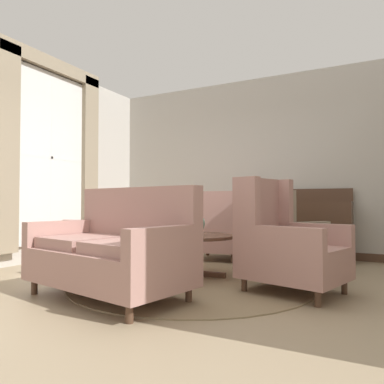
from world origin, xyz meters
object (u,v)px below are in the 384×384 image
porcelain_vase (197,223)px  settee (113,251)px  armchair_near_sideboard (218,231)px  coffee_table (196,242)px  armchair_near_window (279,236)px  sideboard (315,227)px  armchair_beside_settee (285,245)px  armchair_back_corner (110,236)px

porcelain_vase → settee: 1.20m
armchair_near_sideboard → coffee_table: bearing=92.1°
settee → armchair_near_window: 2.35m
porcelain_vase → armchair_near_window: 1.23m
porcelain_vase → armchair_near_window: bearing=53.6°
armchair_near_sideboard → sideboard: (1.32, 0.61, 0.07)m
porcelain_vase → armchair_beside_settee: armchair_beside_settee is taller
settee → sideboard: bearing=78.1°
sideboard → porcelain_vase: bearing=-118.2°
sideboard → armchair_near_window: bearing=-108.2°
coffee_table → porcelain_vase: porcelain_vase is taller
settee → armchair_near_window: armchair_near_window is taller
coffee_table → armchair_near_window: (0.75, 0.94, 0.03)m
armchair_beside_settee → armchair_back_corner: size_ratio=1.07×
armchair_near_sideboard → armchair_back_corner: bearing=32.8°
armchair_near_sideboard → armchair_beside_settee: bearing=122.2°
coffee_table → armchair_near_sideboard: (-0.26, 1.27, 0.03)m
coffee_table → armchair_back_corner: 1.46m
porcelain_vase → armchair_near_sideboard: 1.36m
coffee_table → porcelain_vase: size_ratio=2.74×
sideboard → armchair_near_sideboard: bearing=-155.1°
porcelain_vase → armchair_near_sideboard: bearing=102.5°
armchair_back_corner → armchair_near_window: bearing=121.2°
porcelain_vase → armchair_near_window: armchair_near_window is taller
armchair_near_window → armchair_beside_settee: bearing=143.2°
porcelain_vase → sideboard: 2.19m
porcelain_vase → armchair_near_window: (0.72, 0.98, -0.20)m
sideboard → settee: bearing=-113.5°
armchair_beside_settee → sideboard: (-0.03, 2.13, 0.05)m
armchair_back_corner → porcelain_vase: bearing=93.6°
armchair_near_window → armchair_back_corner: bearing=55.8°
coffee_table → sideboard: sideboard is taller
settee → armchair_back_corner: size_ratio=1.61×
armchair_back_corner → sideboard: bearing=136.4°
coffee_table → sideboard: 2.17m
armchair_near_window → settee: bearing=101.2°
coffee_table → settee: settee is taller
armchair_near_sideboard → armchair_near_window: armchair_near_sideboard is taller
coffee_table → settee: 1.21m
armchair_near_sideboard → armchair_near_window: (1.01, -0.33, -0.00)m
settee → armchair_back_corner: settee is taller
armchair_near_sideboard → armchair_near_window: bearing=152.2°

